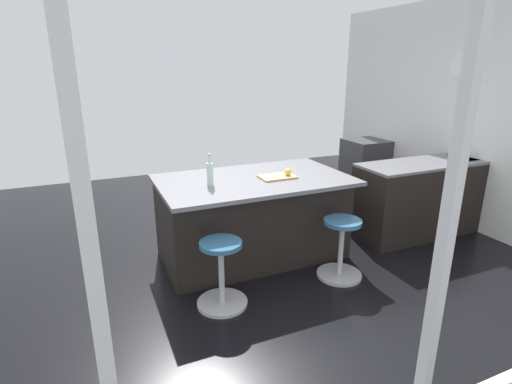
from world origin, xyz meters
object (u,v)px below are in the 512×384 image
(stool_by_window, at_px, (341,250))
(water_bottle, at_px, (210,173))
(oven_range, at_px, (365,167))
(cutting_board, at_px, (277,177))
(stool_middle, at_px, (222,276))
(kitchen_island, at_px, (252,217))
(apple_yellow, at_px, (288,172))

(stool_by_window, relative_size, water_bottle, 1.90)
(oven_range, distance_m, stool_by_window, 2.87)
(stool_by_window, height_order, cutting_board, cutting_board)
(stool_middle, height_order, cutting_board, cutting_board)
(oven_range, relative_size, stool_by_window, 1.46)
(stool_by_window, relative_size, stool_middle, 1.00)
(kitchen_island, height_order, stool_middle, kitchen_island)
(oven_range, height_order, kitchen_island, kitchen_island)
(kitchen_island, bearing_deg, water_bottle, 14.29)
(kitchen_island, relative_size, water_bottle, 6.20)
(kitchen_island, bearing_deg, stool_middle, 51.12)
(stool_middle, distance_m, water_bottle, 0.98)
(stool_by_window, bearing_deg, cutting_board, -58.41)
(kitchen_island, height_order, water_bottle, water_bottle)
(oven_range, relative_size, stool_middle, 1.46)
(kitchen_island, height_order, stool_by_window, kitchen_island)
(oven_range, bearing_deg, stool_by_window, 47.44)
(oven_range, bearing_deg, water_bottle, 25.94)
(kitchen_island, height_order, cutting_board, cutting_board)
(cutting_board, bearing_deg, apple_yellow, 165.72)
(stool_middle, distance_m, cutting_board, 1.22)
(stool_by_window, distance_m, cutting_board, 0.96)
(stool_by_window, bearing_deg, water_bottle, -29.93)
(stool_middle, bearing_deg, oven_range, -146.26)
(stool_by_window, height_order, water_bottle, water_bottle)
(kitchen_island, xyz_separation_m, stool_middle, (0.61, 0.76, -0.17))
(cutting_board, distance_m, apple_yellow, 0.12)
(cutting_board, bearing_deg, stool_middle, 37.01)
(kitchen_island, xyz_separation_m, apple_yellow, (-0.33, 0.16, 0.50))
(stool_by_window, xyz_separation_m, stool_middle, (1.22, 0.00, 0.00))
(oven_range, relative_size, cutting_board, 2.41)
(cutting_board, distance_m, water_bottle, 0.72)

